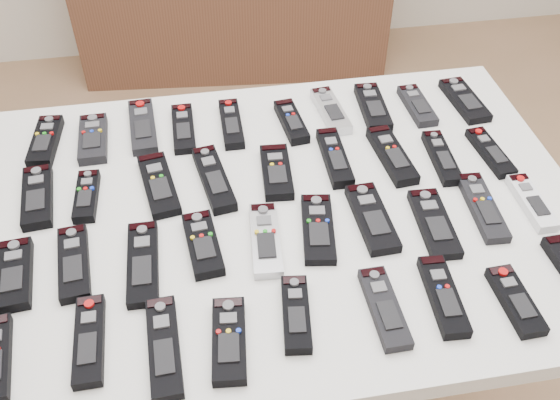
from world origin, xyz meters
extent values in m
plane|color=#99734D|center=(0.00, 0.00, 0.00)|extent=(4.00, 4.00, 0.00)
cube|color=white|center=(-0.01, -0.05, 0.76)|extent=(1.25, 0.88, 0.04)
cylinder|color=beige|center=(-0.58, 0.33, 0.37)|extent=(0.04, 0.04, 0.74)
cylinder|color=beige|center=(0.55, 0.33, 0.37)|extent=(0.04, 0.04, 0.74)
cube|color=black|center=(-0.50, 0.24, 0.79)|extent=(0.07, 0.17, 0.02)
cube|color=black|center=(-0.40, 0.23, 0.79)|extent=(0.06, 0.16, 0.02)
cube|color=black|center=(-0.29, 0.26, 0.79)|extent=(0.07, 0.20, 0.02)
cube|color=black|center=(-0.19, 0.24, 0.79)|extent=(0.05, 0.17, 0.02)
cube|color=black|center=(-0.08, 0.23, 0.79)|extent=(0.05, 0.17, 0.02)
cube|color=black|center=(0.06, 0.22, 0.79)|extent=(0.06, 0.16, 0.02)
cube|color=#B7B7BC|center=(0.16, 0.24, 0.79)|extent=(0.07, 0.18, 0.02)
cube|color=black|center=(0.27, 0.24, 0.79)|extent=(0.07, 0.18, 0.02)
cube|color=black|center=(0.37, 0.23, 0.79)|extent=(0.06, 0.16, 0.02)
cube|color=black|center=(0.50, 0.23, 0.79)|extent=(0.07, 0.18, 0.02)
cube|color=black|center=(-0.50, 0.05, 0.79)|extent=(0.07, 0.18, 0.02)
cube|color=black|center=(-0.40, 0.04, 0.79)|extent=(0.05, 0.14, 0.02)
cube|color=black|center=(-0.25, 0.05, 0.79)|extent=(0.09, 0.20, 0.02)
cube|color=black|center=(-0.14, 0.04, 0.79)|extent=(0.08, 0.20, 0.02)
cube|color=black|center=(0.00, 0.05, 0.79)|extent=(0.07, 0.17, 0.02)
cube|color=black|center=(0.13, 0.07, 0.79)|extent=(0.05, 0.18, 0.02)
cube|color=black|center=(0.26, 0.06, 0.79)|extent=(0.07, 0.19, 0.02)
cube|color=black|center=(0.36, 0.03, 0.79)|extent=(0.05, 0.17, 0.02)
cube|color=black|center=(0.48, 0.03, 0.79)|extent=(0.06, 0.16, 0.02)
cube|color=black|center=(-0.52, -0.16, 0.79)|extent=(0.07, 0.16, 0.02)
cube|color=black|center=(-0.42, -0.14, 0.79)|extent=(0.07, 0.18, 0.02)
cube|color=black|center=(-0.29, -0.17, 0.79)|extent=(0.06, 0.20, 0.02)
cube|color=black|center=(-0.18, -0.14, 0.79)|extent=(0.07, 0.16, 0.02)
cube|color=#B7B7BC|center=(-0.06, -0.15, 0.79)|extent=(0.07, 0.18, 0.02)
cube|color=black|center=(0.05, -0.13, 0.79)|extent=(0.09, 0.18, 0.02)
cube|color=black|center=(0.16, -0.12, 0.79)|extent=(0.07, 0.18, 0.02)
cube|color=black|center=(0.28, -0.16, 0.79)|extent=(0.07, 0.18, 0.02)
cube|color=black|center=(0.39, -0.13, 0.79)|extent=(0.06, 0.19, 0.02)
cube|color=silver|center=(0.49, -0.14, 0.79)|extent=(0.04, 0.16, 0.02)
cube|color=black|center=(-0.38, -0.32, 0.79)|extent=(0.05, 0.17, 0.02)
cube|color=black|center=(-0.26, -0.35, 0.79)|extent=(0.06, 0.19, 0.02)
cube|color=black|center=(-0.15, -0.36, 0.79)|extent=(0.07, 0.16, 0.02)
cube|color=black|center=(-0.03, -0.33, 0.79)|extent=(0.06, 0.16, 0.02)
cube|color=black|center=(0.12, -0.34, 0.79)|extent=(0.05, 0.17, 0.02)
cube|color=black|center=(0.23, -0.33, 0.79)|extent=(0.06, 0.17, 0.02)
cube|color=black|center=(0.35, -0.36, 0.79)|extent=(0.05, 0.15, 0.02)
camera|label=1|loc=(-0.17, -0.95, 1.67)|focal=40.00mm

